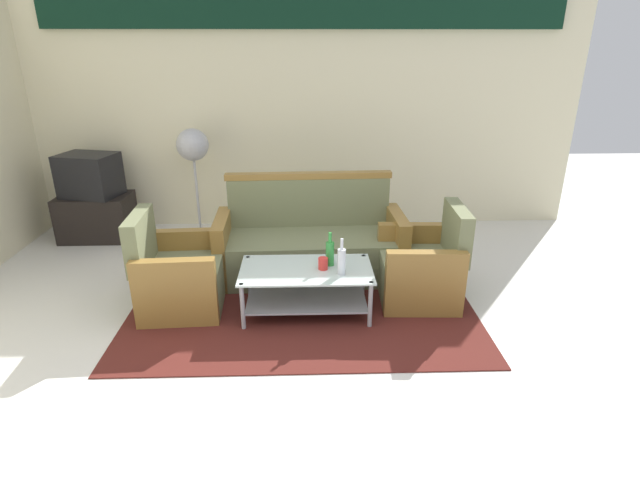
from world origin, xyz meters
TOP-DOWN VIEW (x-y plane):
  - ground_plane at (0.00, 0.00)m, footprint 14.00×14.00m
  - wall_back at (0.00, 3.05)m, footprint 6.52×0.19m
  - rug at (-0.05, 0.88)m, footprint 2.96×2.03m
  - couch at (0.03, 1.50)m, footprint 1.82×0.80m
  - armchair_left at (-1.12, 0.88)m, footprint 0.73×0.79m
  - armchair_right at (1.01, 0.97)m, footprint 0.73×0.79m
  - coffee_table at (-0.02, 0.74)m, footprint 1.10×0.60m
  - bottle_green at (0.18, 0.81)m, footprint 0.07×0.07m
  - bottle_clear at (0.27, 0.63)m, footprint 0.07×0.07m
  - cup at (0.12, 0.73)m, footprint 0.08×0.08m
  - tv_stand at (-2.45, 2.55)m, footprint 0.80×0.50m
  - television at (-2.45, 2.55)m, footprint 0.69×0.57m
  - pedestal_fan at (-1.28, 2.60)m, footprint 0.36×0.36m

SIDE VIEW (x-z plane):
  - ground_plane at x=0.00m, z-range 0.00..0.00m
  - rug at x=-0.05m, z-range 0.00..0.01m
  - tv_stand at x=-2.45m, z-range 0.00..0.52m
  - coffee_table at x=-0.02m, z-range 0.07..0.47m
  - armchair_left at x=-1.12m, z-range -0.14..0.71m
  - armchair_right at x=1.01m, z-range -0.14..0.71m
  - couch at x=0.03m, z-range -0.16..0.80m
  - cup at x=0.12m, z-range 0.41..0.51m
  - bottle_green at x=0.18m, z-range 0.37..0.67m
  - bottle_clear at x=0.27m, z-range 0.37..0.68m
  - television at x=-2.45m, z-range 0.52..1.00m
  - pedestal_fan at x=-1.28m, z-range 0.38..1.65m
  - wall_back at x=0.00m, z-range 0.08..2.88m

